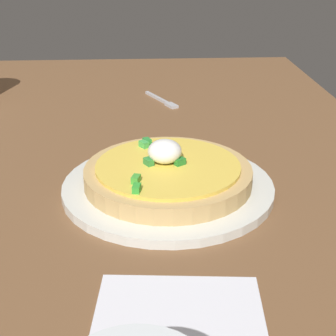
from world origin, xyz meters
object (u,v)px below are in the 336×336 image
Objects in this scene: napkin at (179,332)px; fork at (163,101)px; plate at (168,187)px; pizza at (168,173)px.

fork is at bearing -1.58° from napkin.
plate is 35.96cm from fork.
pizza is 1.46× the size of napkin.
plate is 2.48× the size of fork.
pizza is 24.57cm from napkin.
fork is 60.39cm from napkin.
fork reaches higher than napkin.
fork is 0.74× the size of napkin.
pizza is at bearing 36.11° from plate.
napkin is (-24.46, 0.52, -2.23)cm from pizza.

